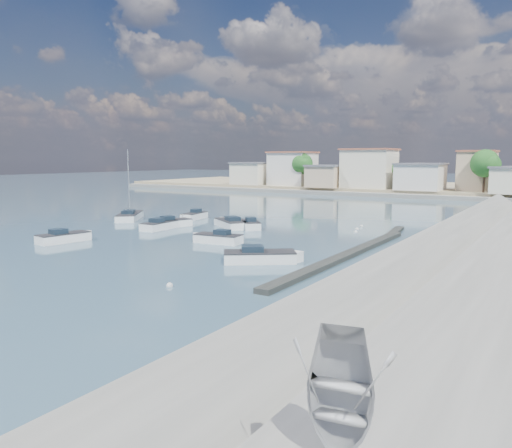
{
  "coord_description": "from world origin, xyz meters",
  "views": [
    {
      "loc": [
        21.43,
        -26.46,
        7.73
      ],
      "look_at": [
        -4.0,
        14.0,
        1.4
      ],
      "focal_mm": 35.0,
      "sensor_mm": 36.0,
      "label": 1
    }
  ],
  "objects": [
    {
      "name": "motorboat_a",
      "position": [
        -17.88,
        2.89,
        0.38
      ],
      "size": [
        2.58,
        5.33,
        1.48
      ],
      "color": "white",
      "rests_on": "ground"
    },
    {
      "name": "motorboat_d",
      "position": [
        -5.69,
        9.77,
        0.38
      ],
      "size": [
        4.97,
        2.29,
        1.48
      ],
      "color": "white",
      "rests_on": "ground"
    },
    {
      "name": "far_shore_land",
      "position": [
        0.0,
        92.0,
        0.7
      ],
      "size": [
        160.0,
        40.0,
        1.4
      ],
      "primitive_type": "cube",
      "color": "gray",
      "rests_on": "ground"
    },
    {
      "name": "motorboat_h",
      "position": [
        2.45,
        4.8,
        0.38
      ],
      "size": [
        5.54,
        4.83,
        1.48
      ],
      "color": "white",
      "rests_on": "ground"
    },
    {
      "name": "far_shore_quay",
      "position": [
        0.0,
        71.0,
        0.4
      ],
      "size": [
        160.0,
        2.5,
        0.8
      ],
      "primitive_type": "cube",
      "color": "slate",
      "rests_on": "ground"
    },
    {
      "name": "ground",
      "position": [
        0.0,
        40.0,
        0.0
      ],
      "size": [
        400.0,
        400.0,
        0.0
      ],
      "primitive_type": "plane",
      "color": "#2B4656",
      "rests_on": "ground"
    },
    {
      "name": "shore_trees",
      "position": [
        8.34,
        68.11,
        6.22
      ],
      "size": [
        74.56,
        38.32,
        7.92
      ],
      "color": "#38281E",
      "rests_on": "ground"
    },
    {
      "name": "motorboat_b",
      "position": [
        -16.39,
        16.03,
        0.38
      ],
      "size": [
        3.29,
        5.11,
        1.48
      ],
      "color": "white",
      "rests_on": "ground"
    },
    {
      "name": "motorboat_e",
      "position": [
        -16.23,
        13.89,
        0.38
      ],
      "size": [
        2.16,
        5.27,
        1.48
      ],
      "color": "white",
      "rests_on": "ground"
    },
    {
      "name": "motorboat_f",
      "position": [
        -8.4,
        19.73,
        0.38
      ],
      "size": [
        4.12,
        4.28,
        1.48
      ],
      "color": "white",
      "rests_on": "ground"
    },
    {
      "name": "sailboat",
      "position": [
        -25.68,
        18.38,
        0.4
      ],
      "size": [
        5.9,
        6.96,
        9.0
      ],
      "color": "white",
      "rests_on": "ground"
    },
    {
      "name": "motorboat_g",
      "position": [
        -18.76,
        22.55,
        0.38
      ],
      "size": [
        2.31,
        4.89,
        1.48
      ],
      "color": "white",
      "rests_on": "ground"
    },
    {
      "name": "breakwater",
      "position": [
        6.9,
        12.69,
        0.17
      ],
      "size": [
        2.0,
        31.02,
        0.35
      ],
      "color": "black",
      "rests_on": "ground"
    },
    {
      "name": "far_town",
      "position": [
        10.71,
        76.92,
        4.93
      ],
      "size": [
        113.01,
        12.8,
        8.35
      ],
      "color": "beige",
      "rests_on": "far_shore_land"
    },
    {
      "name": "motorboat_c",
      "position": [
        -10.76,
        19.25,
        0.38
      ],
      "size": [
        5.91,
        5.06,
        1.48
      ],
      "color": "white",
      "rests_on": "ground"
    },
    {
      "name": "mooring_buoys",
      "position": [
        4.12,
        15.27,
        0.05
      ],
      "size": [
        10.78,
        31.81,
        0.41
      ],
      "color": "silver",
      "rests_on": "ground"
    }
  ]
}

